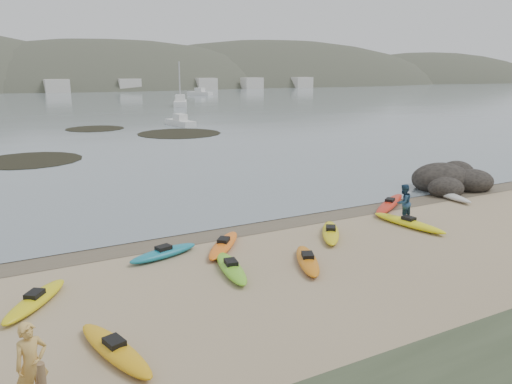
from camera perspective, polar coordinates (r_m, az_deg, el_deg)
ground at (r=23.17m, az=0.00°, el=-3.60°), size 600.00×600.00×0.00m
wet_sand at (r=22.92m, az=0.36°, el=-3.79°), size 60.00×60.00×0.00m
water at (r=319.72m, az=-26.92°, el=11.15°), size 1200.00×1200.00×0.00m
kayaks at (r=20.53m, az=5.31°, el=-5.50°), size 23.26×10.86×0.34m
person_west at (r=12.03m, az=-24.27°, el=-17.48°), size 0.78×0.61×1.87m
person_east at (r=24.29m, az=16.50°, el=-1.19°), size 0.96×0.81×1.77m
rock_cluster at (r=32.10m, az=21.33°, el=0.85°), size 5.39×3.98×1.88m
kelp_mats at (r=53.12m, az=-15.44°, el=5.87°), size 24.59×26.80×0.04m
moored_boats at (r=101.45m, az=-21.06°, el=9.32°), size 88.35×77.00×1.16m
far_hills at (r=220.37m, az=-15.15°, el=7.42°), size 550.00×135.00×80.00m
far_town at (r=165.37m, az=-22.98°, el=11.07°), size 199.00×5.00×4.00m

